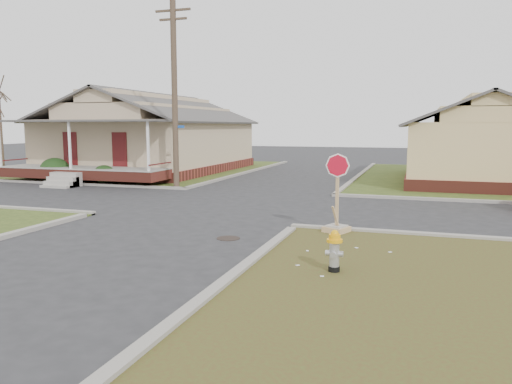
% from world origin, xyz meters
% --- Properties ---
extents(ground, '(120.00, 120.00, 0.00)m').
position_xyz_m(ground, '(0.00, 0.00, 0.00)').
color(ground, '#28282B').
rests_on(ground, ground).
extents(verge_far_left, '(19.00, 19.00, 0.05)m').
position_xyz_m(verge_far_left, '(-13.00, 18.00, 0.03)').
color(verge_far_left, '#314217').
rests_on(verge_far_left, ground).
extents(curbs, '(80.00, 40.00, 0.12)m').
position_xyz_m(curbs, '(0.00, 5.00, 0.00)').
color(curbs, gray).
rests_on(curbs, ground).
extents(manhole, '(0.64, 0.64, 0.01)m').
position_xyz_m(manhole, '(2.20, -0.50, 0.01)').
color(manhole, black).
rests_on(manhole, ground).
extents(corner_house, '(10.10, 15.50, 5.30)m').
position_xyz_m(corner_house, '(-10.00, 16.68, 2.28)').
color(corner_house, maroon).
rests_on(corner_house, ground).
extents(side_house_yellow, '(7.60, 11.60, 4.70)m').
position_xyz_m(side_house_yellow, '(10.00, 16.50, 2.19)').
color(side_house_yellow, maroon).
rests_on(side_house_yellow, ground).
extents(utility_pole, '(1.80, 0.28, 9.00)m').
position_xyz_m(utility_pole, '(-4.20, 8.90, 4.66)').
color(utility_pole, '#443427').
rests_on(utility_pole, ground).
extents(tree_far_left, '(0.22, 0.22, 4.90)m').
position_xyz_m(tree_far_left, '(-18.00, 12.00, 2.50)').
color(tree_far_left, '#443427').
rests_on(tree_far_left, verge_far_left).
extents(fire_hydrant, '(0.33, 0.33, 0.87)m').
position_xyz_m(fire_hydrant, '(5.47, -2.85, 0.53)').
color(fire_hydrant, black).
rests_on(fire_hydrant, ground).
extents(stop_sign, '(0.63, 0.62, 2.23)m').
position_xyz_m(stop_sign, '(4.89, 1.06, 0.53)').
color(stop_sign, tan).
rests_on(stop_sign, ground).
extents(hedge_left, '(1.58, 1.29, 1.21)m').
position_xyz_m(hedge_left, '(-11.82, 9.43, 0.65)').
color(hedge_left, '#173412').
rests_on(hedge_left, verge_far_left).
extents(hedge_right, '(1.32, 1.09, 1.01)m').
position_xyz_m(hedge_right, '(-8.48, 9.13, 0.56)').
color(hedge_right, '#173412').
rests_on(hedge_right, verge_far_left).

